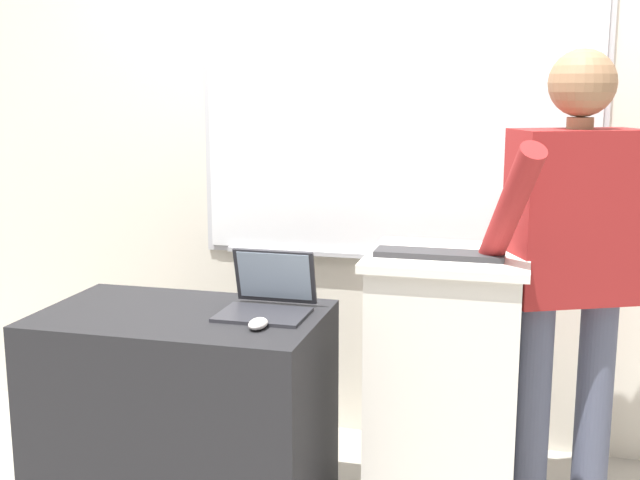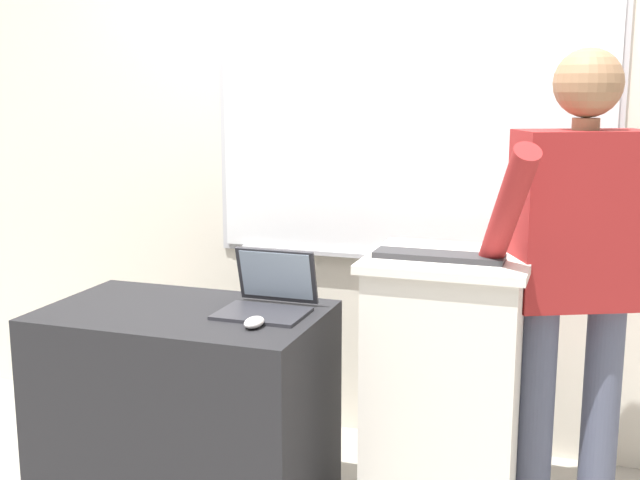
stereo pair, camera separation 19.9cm
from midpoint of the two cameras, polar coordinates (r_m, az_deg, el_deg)
back_wall at (r=3.47m, az=7.91°, el=9.36°), size 6.40×0.17×2.93m
lectern_podium at (r=2.94m, az=10.87°, el=-10.44°), size 0.55×0.52×0.98m
side_desk at (r=3.01m, az=-7.60°, el=-12.01°), size 1.00×0.62×0.77m
person_presenter at (r=2.90m, az=19.73°, el=-1.17°), size 0.61×0.68×1.67m
laptop at (r=2.84m, az=-1.61°, el=-3.86°), size 0.30×0.29×0.21m
wireless_keyboard at (r=2.74m, az=10.51°, el=-1.14°), size 0.44×0.12×0.02m
computer_mouse_by_laptop at (r=2.66m, az=-2.56°, el=-5.89°), size 0.06×0.10×0.03m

